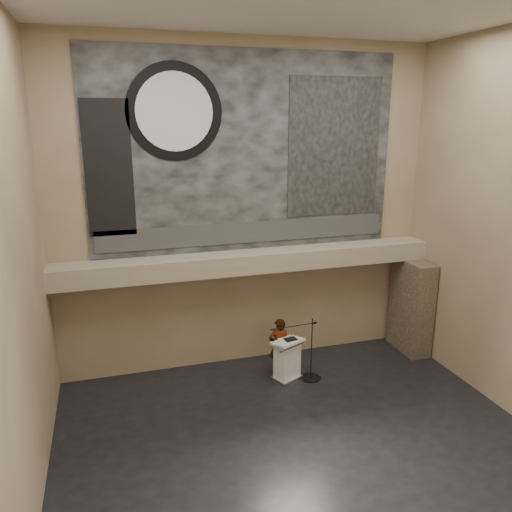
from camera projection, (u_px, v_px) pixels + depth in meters
name	position (u px, v px, depth m)	size (l,w,h in m)	color
floor	(300.00, 441.00, 10.48)	(10.00, 10.00, 0.00)	black
wall_back	(247.00, 210.00, 13.03)	(10.00, 0.02, 8.50)	#7E6F50
wall_front	(440.00, 329.00, 5.65)	(10.00, 0.02, 8.50)	#7E6F50
wall_left	(14.00, 268.00, 7.94)	(0.02, 8.00, 8.50)	#7E6F50
soffit	(252.00, 261.00, 13.01)	(10.00, 0.80, 0.50)	gray
sprinkler_left	(191.00, 278.00, 12.59)	(0.04, 0.04, 0.06)	#B2893D
sprinkler_right	(319.00, 266.00, 13.57)	(0.04, 0.04, 0.06)	#B2893D
banner	(247.00, 153.00, 12.62)	(8.00, 0.05, 5.00)	black
banner_text_strip	(248.00, 232.00, 13.13)	(7.76, 0.02, 0.55)	#2D2D2D
banner_clock_rim	(174.00, 112.00, 11.81)	(2.30, 2.30, 0.02)	black
banner_clock_face	(175.00, 112.00, 11.79)	(1.84, 1.84, 0.02)	silver
banner_building_print	(334.00, 148.00, 13.22)	(2.60, 0.02, 3.60)	black
banner_brick_print	(109.00, 169.00, 11.71)	(1.10, 0.02, 3.20)	black
stone_pier	(411.00, 306.00, 14.32)	(0.60, 1.40, 2.70)	#3F3427
lectern	(287.00, 360.00, 12.84)	(0.92, 0.81, 1.14)	silver
binder	(291.00, 339.00, 12.69)	(0.31, 0.25, 0.04)	black
papers	(283.00, 340.00, 12.67)	(0.22, 0.31, 0.01)	silver
speaker_person	(279.00, 346.00, 13.10)	(0.56, 0.37, 1.55)	white
mic_stand	(310.00, 370.00, 12.94)	(1.38, 0.52, 1.68)	black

